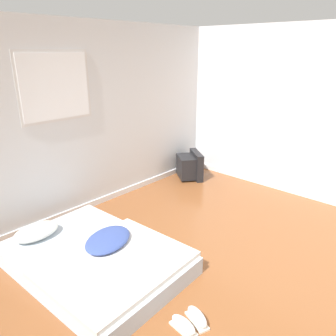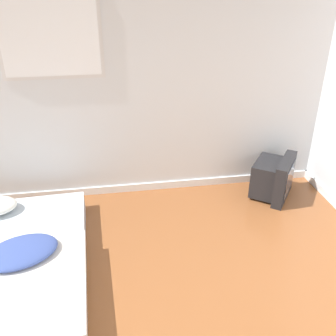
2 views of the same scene
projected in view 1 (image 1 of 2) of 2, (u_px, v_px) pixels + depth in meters
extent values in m
plane|color=brown|center=(261.00, 307.00, 3.01)|extent=(20.00, 20.00, 0.00)
cube|color=silver|center=(74.00, 122.00, 4.40)|extent=(7.71, 0.06, 2.60)
cube|color=white|center=(84.00, 207.00, 4.80)|extent=(7.71, 0.02, 0.09)
cube|color=silver|center=(55.00, 86.00, 4.05)|extent=(0.98, 0.01, 0.87)
cube|color=white|center=(56.00, 87.00, 4.04)|extent=(0.91, 0.01, 0.80)
cube|color=silver|center=(94.00, 259.00, 3.52)|extent=(1.41, 1.97, 0.19)
ellipsoid|color=silver|center=(36.00, 232.00, 3.74)|extent=(0.53, 0.36, 0.14)
cube|color=silver|center=(116.00, 263.00, 3.26)|extent=(1.40, 1.17, 0.05)
ellipsoid|color=#384C93|center=(108.00, 240.00, 3.55)|extent=(0.71, 0.60, 0.11)
cube|color=black|center=(186.00, 167.00, 5.93)|extent=(0.49, 0.53, 0.39)
cube|color=black|center=(196.00, 165.00, 5.96)|extent=(0.42, 0.52, 0.48)
cube|color=#283342|center=(200.00, 164.00, 5.96)|extent=(0.28, 0.37, 0.35)
cube|color=silver|center=(183.00, 329.00, 2.76)|extent=(0.13, 0.27, 0.02)
ellipsoid|color=white|center=(183.00, 324.00, 2.74)|extent=(0.14, 0.27, 0.09)
cube|color=silver|center=(197.00, 321.00, 2.84)|extent=(0.18, 0.28, 0.02)
ellipsoid|color=white|center=(197.00, 316.00, 2.82)|extent=(0.19, 0.28, 0.09)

